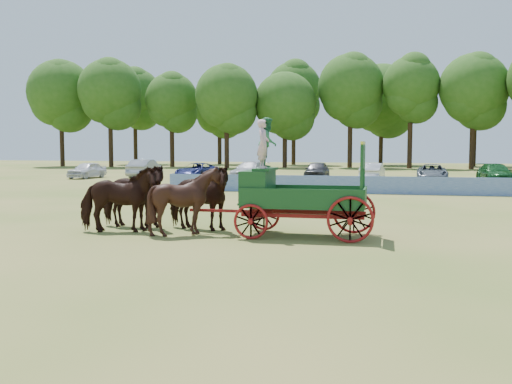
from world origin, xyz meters
name	(u,v)px	position (x,y,z in m)	size (l,w,h in m)	color
ground	(400,248)	(0.00, 0.00, 0.00)	(160.00, 160.00, 0.00)	#9E8247
horse_lead_left	(118,199)	(-9.03, 0.80, 1.11)	(1.20, 2.63, 2.22)	black
horse_lead_right	(133,196)	(-9.03, 1.90, 1.11)	(1.20, 2.63, 2.22)	black
horse_wheel_left	(187,201)	(-6.63, 0.80, 1.11)	(1.80, 2.02, 2.23)	black
horse_wheel_right	(198,198)	(-6.63, 1.90, 1.11)	(1.20, 2.63, 2.22)	black
farm_dray	(281,184)	(-3.68, 1.39, 1.66)	(6.00, 2.00, 3.78)	maroon
sponsor_banner	(376,185)	(-1.00, 18.00, 0.53)	(26.00, 0.08, 1.05)	#1B4197
parked_cars	(415,172)	(1.78, 30.20, 0.74)	(56.87, 7.34, 1.63)	silver
treeline	(353,93)	(-4.85, 59.72, 9.71)	(92.35, 24.43, 15.11)	#382314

